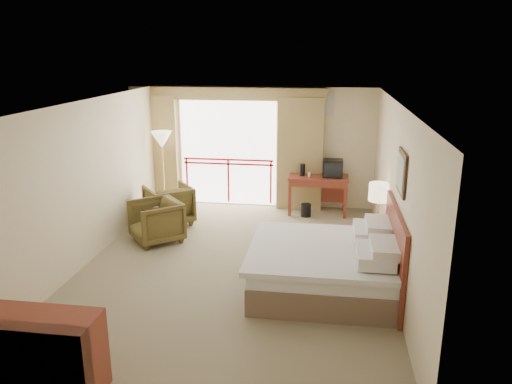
% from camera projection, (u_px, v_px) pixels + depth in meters
% --- Properties ---
extents(floor, '(7.00, 7.00, 0.00)m').
position_uv_depth(floor, '(235.00, 266.00, 8.32)').
color(floor, '#807556').
rests_on(floor, ground).
extents(ceiling, '(7.00, 7.00, 0.00)m').
position_uv_depth(ceiling, '(233.00, 103.00, 7.57)').
color(ceiling, white).
rests_on(ceiling, wall_back).
extents(wall_back, '(5.00, 0.00, 5.00)m').
position_uv_depth(wall_back, '(263.00, 147.00, 11.27)').
color(wall_back, beige).
rests_on(wall_back, ground).
extents(wall_front, '(5.00, 0.00, 5.00)m').
position_uv_depth(wall_front, '(164.00, 289.00, 4.62)').
color(wall_front, beige).
rests_on(wall_front, ground).
extents(wall_left, '(0.00, 7.00, 7.00)m').
position_uv_depth(wall_left, '(87.00, 183.00, 8.29)').
color(wall_left, beige).
rests_on(wall_left, ground).
extents(wall_right, '(0.00, 7.00, 7.00)m').
position_uv_depth(wall_right, '(395.00, 195.00, 7.60)').
color(wall_right, beige).
rests_on(wall_right, ground).
extents(balcony_door, '(2.40, 0.00, 2.40)m').
position_uv_depth(balcony_door, '(228.00, 153.00, 11.41)').
color(balcony_door, white).
rests_on(balcony_door, wall_back).
extents(balcony_railing, '(2.09, 0.03, 1.02)m').
position_uv_depth(balcony_railing, '(228.00, 170.00, 11.49)').
color(balcony_railing, red).
rests_on(balcony_railing, wall_back).
extents(curtain_left, '(1.00, 0.26, 2.50)m').
position_uv_depth(curtain_left, '(157.00, 150.00, 11.50)').
color(curtain_left, olive).
rests_on(curtain_left, wall_back).
extents(curtain_right, '(1.00, 0.26, 2.50)m').
position_uv_depth(curtain_right, '(300.00, 154.00, 11.04)').
color(curtain_right, olive).
rests_on(curtain_right, wall_back).
extents(valance, '(4.40, 0.22, 0.28)m').
position_uv_depth(valance, '(226.00, 94.00, 10.94)').
color(valance, olive).
rests_on(valance, wall_back).
extents(hvac_vent, '(0.50, 0.04, 0.50)m').
position_uv_depth(hvac_vent, '(322.00, 104.00, 10.79)').
color(hvac_vent, silver).
rests_on(hvac_vent, wall_back).
extents(bed, '(2.13, 2.06, 0.97)m').
position_uv_depth(bed, '(326.00, 266.00, 7.44)').
color(bed, brown).
rests_on(bed, floor).
extents(headboard, '(0.06, 2.10, 1.30)m').
position_uv_depth(headboard, '(394.00, 253.00, 7.23)').
color(headboard, maroon).
rests_on(headboard, wall_right).
extents(framed_art, '(0.04, 0.72, 0.60)m').
position_uv_depth(framed_art, '(401.00, 172.00, 6.89)').
color(framed_art, black).
rests_on(framed_art, wall_right).
extents(nightstand, '(0.43, 0.51, 0.60)m').
position_uv_depth(nightstand, '(377.00, 238.00, 8.75)').
color(nightstand, maroon).
rests_on(nightstand, floor).
extents(table_lamp, '(0.37, 0.37, 0.66)m').
position_uv_depth(table_lamp, '(380.00, 193.00, 8.57)').
color(table_lamp, tan).
rests_on(table_lamp, nightstand).
extents(phone, '(0.20, 0.16, 0.08)m').
position_uv_depth(phone, '(376.00, 222.00, 8.52)').
color(phone, black).
rests_on(phone, nightstand).
extents(desk, '(1.29, 0.62, 0.84)m').
position_uv_depth(desk, '(318.00, 184.00, 10.89)').
color(desk, maroon).
rests_on(desk, floor).
extents(tv, '(0.42, 0.33, 0.38)m').
position_uv_depth(tv, '(333.00, 168.00, 10.69)').
color(tv, black).
rests_on(tv, desk).
extents(coffee_maker, '(0.14, 0.14, 0.26)m').
position_uv_depth(coffee_maker, '(302.00, 170.00, 10.80)').
color(coffee_maker, black).
rests_on(coffee_maker, desk).
extents(cup, '(0.08, 0.08, 0.09)m').
position_uv_depth(cup, '(309.00, 175.00, 10.76)').
color(cup, white).
rests_on(cup, desk).
extents(wastebasket, '(0.28, 0.28, 0.28)m').
position_uv_depth(wastebasket, '(306.00, 210.00, 10.78)').
color(wastebasket, black).
rests_on(wastebasket, floor).
extents(armchair_far, '(1.22, 1.23, 0.81)m').
position_uv_depth(armchair_far, '(170.00, 223.00, 10.40)').
color(armchair_far, '#4A3C19').
rests_on(armchair_far, floor).
extents(armchair_near, '(1.20, 1.20, 0.79)m').
position_uv_depth(armchair_near, '(157.00, 241.00, 9.42)').
color(armchair_near, '#4A3C19').
rests_on(armchair_near, floor).
extents(side_table, '(0.49, 0.49, 0.54)m').
position_uv_depth(side_table, '(152.00, 215.00, 9.74)').
color(side_table, black).
rests_on(side_table, floor).
extents(book, '(0.17, 0.21, 0.02)m').
position_uv_depth(book, '(152.00, 206.00, 9.70)').
color(book, white).
rests_on(book, side_table).
extents(floor_lamp, '(0.45, 0.45, 1.77)m').
position_uv_depth(floor_lamp, '(162.00, 143.00, 10.90)').
color(floor_lamp, tan).
rests_on(floor_lamp, floor).
extents(dresser, '(1.34, 0.57, 0.89)m').
position_uv_depth(dresser, '(36.00, 355.00, 5.15)').
color(dresser, maroon).
rests_on(dresser, floor).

